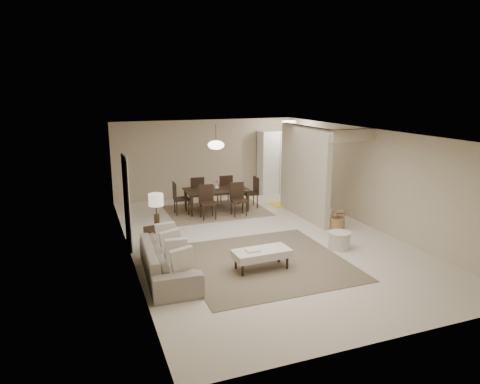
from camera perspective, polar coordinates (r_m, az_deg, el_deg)
name	(u,v)px	position (r m, az deg, el deg)	size (l,w,h in m)	color
floor	(261,239)	(10.18, 2.77, -6.23)	(9.00, 9.00, 0.00)	beige
ceiling	(262,133)	(9.63, 2.94, 7.91)	(9.00, 9.00, 0.00)	white
back_wall	(207,158)	(14.00, -4.49, 4.49)	(6.00, 6.00, 0.00)	#BBA78D
left_wall	(128,199)	(9.10, -14.77, -0.86)	(9.00, 9.00, 0.00)	#BBA78D
right_wall	(370,178)	(11.34, 16.92, 1.80)	(9.00, 9.00, 0.00)	#BBA78D
partition	(304,172)	(11.71, 8.53, 2.60)	(0.15, 2.50, 2.50)	#BBA78D
doorway	(127,202)	(9.73, -14.89, -1.33)	(0.04, 0.90, 2.04)	black
pantry_cabinet	(276,162)	(14.54, 4.87, 4.02)	(1.20, 0.55, 2.10)	white
flush_light	(289,122)	(13.50, 6.54, 9.28)	(0.44, 0.44, 0.05)	white
living_rug	(265,262)	(8.87, 3.29, -9.27)	(3.20, 3.20, 0.01)	brown
sofa	(169,261)	(8.21, -9.50, -9.01)	(0.86, 2.20, 0.64)	gray
ottoman_bench	(262,254)	(8.42, 2.89, -8.23)	(1.14, 0.56, 0.40)	beige
side_table	(158,239)	(9.58, -10.91, -6.15)	(0.46, 0.46, 0.51)	black
table_lamp	(156,203)	(9.34, -11.14, -1.42)	(0.32, 0.32, 0.76)	#46331E
round_pouf	(339,240)	(9.76, 13.09, -6.31)	(0.48, 0.48, 0.38)	beige
wicker_basket	(337,224)	(11.05, 12.87, -4.15)	(0.35, 0.35, 0.30)	#96673C
dining_rug	(217,211)	(12.46, -3.10, -2.49)	(2.80, 2.10, 0.01)	#726146
dining_table	(217,200)	(12.38, -3.12, -1.09)	(1.82, 1.01, 0.64)	black
dining_chairs	(217,195)	(12.34, -3.13, -0.45)	(2.49, 1.83, 0.92)	black
vase	(217,187)	(12.29, -3.14, 0.69)	(0.14, 0.14, 0.15)	silver
yellow_mat	(285,204)	(13.26, 5.97, -1.56)	(0.93, 0.57, 0.01)	yellow
pendant_light	(216,145)	(12.08, -3.22, 6.28)	(0.46, 0.46, 0.71)	#46331E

